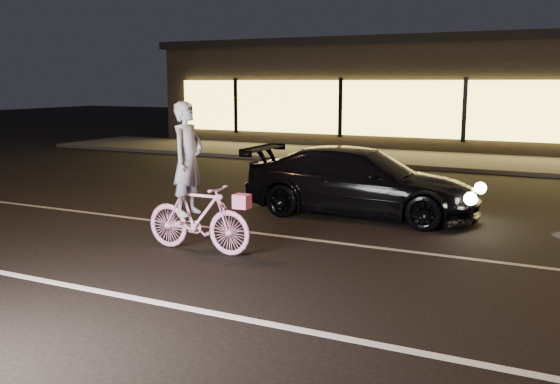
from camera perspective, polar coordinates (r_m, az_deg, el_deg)
The scene contains 7 objects.
ground at distance 8.46m, azimuth -2.24°, elevation -7.46°, with size 90.00×90.00×0.00m, color black.
lane_stripe_near at distance 7.25m, azimuth -8.04°, elevation -10.55°, with size 60.00×0.12×0.01m, color silver.
lane_stripe_far at distance 10.19m, azimuth 3.18°, elevation -4.40°, with size 60.00×0.10×0.01m, color gray.
sidewalk at distance 20.59m, azimuth 15.41°, elevation 2.75°, with size 30.00×4.00×0.12m, color #383533.
storefront at distance 26.33m, azimuth 18.19°, elevation 8.68°, with size 25.40×8.42×4.20m.
cyclist at distance 9.43m, azimuth -7.78°, elevation -0.67°, with size 1.79×0.62×2.26m.
sedan at distance 12.04m, azimuth 7.35°, elevation 0.92°, with size 4.52×1.91×1.30m.
Camera 1 is at (3.89, -7.07, 2.54)m, focal length 40.00 mm.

